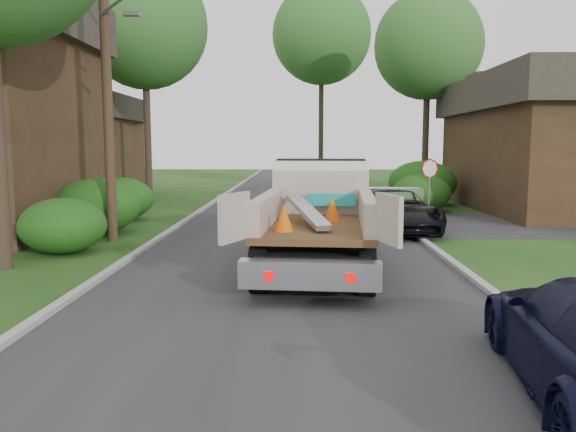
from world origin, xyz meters
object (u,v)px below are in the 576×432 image
(black_pickup, at_px, (394,210))
(tree_right_far, at_px, (428,45))
(utility_pole, at_px, (107,71))
(house_right, at_px, (575,141))
(tree_center_far, at_px, (322,35))
(tree_left_far, at_px, (144,26))
(flatbed_truck, at_px, (320,206))
(stop_sign, at_px, (429,177))
(house_left_far, at_px, (71,144))

(black_pickup, bearing_deg, tree_right_far, 67.89)
(utility_pole, height_order, house_right, utility_pole)
(utility_pole, xyz_separation_m, tree_center_far, (7.48, 25.02, 5.81))
(house_right, relative_size, tree_left_far, 1.06)
(utility_pole, xyz_separation_m, flatbed_truck, (6.29, -2.91, -3.75))
(stop_sign, bearing_deg, utility_pole, -159.38)
(house_right, bearing_deg, tree_right_far, 132.51)
(tree_center_far, relative_size, black_pickup, 2.80)
(tree_left_far, bearing_deg, tree_center_far, 53.84)
(utility_pole, relative_size, house_left_far, 1.32)
(stop_sign, distance_m, black_pickup, 2.59)
(flatbed_truck, bearing_deg, house_right, 49.05)
(utility_pole, distance_m, house_left_far, 18.93)
(utility_pole, relative_size, tree_left_far, 0.82)
(house_left_far, height_order, tree_left_far, tree_left_far)
(house_left_far, bearing_deg, flatbed_truck, -54.31)
(house_left_far, relative_size, tree_left_far, 0.62)
(tree_right_far, distance_m, black_pickup, 15.42)
(flatbed_truck, relative_size, black_pickup, 1.36)
(black_pickup, bearing_deg, tree_center_far, 88.94)
(tree_right_far, height_order, black_pickup, tree_right_far)
(house_left_far, xyz_separation_m, tree_right_far, (21.00, -2.00, 5.43))
(stop_sign, distance_m, house_right, 9.37)
(house_left_far, relative_size, tree_center_far, 0.52)
(tree_left_far, bearing_deg, utility_pole, -80.46)
(house_left_far, relative_size, black_pickup, 1.45)
(house_left_far, height_order, tree_right_far, tree_right_far)
(stop_sign, height_order, utility_pole, utility_pole)
(stop_sign, bearing_deg, tree_left_far, 147.79)
(tree_left_far, xyz_separation_m, black_pickup, (11.10, -9.74, -8.26))
(tree_right_far, bearing_deg, black_pickup, -107.02)
(house_right, distance_m, tree_center_far, 20.93)
(tree_right_far, height_order, tree_center_far, tree_center_far)
(house_right, xyz_separation_m, flatbed_truck, (-12.19, -11.93, -1.74))
(tree_left_far, relative_size, flatbed_truck, 1.72)
(tree_left_far, relative_size, tree_center_far, 0.84)
(stop_sign, distance_m, utility_pole, 11.91)
(house_right, distance_m, black_pickup, 11.82)
(house_right, height_order, black_pickup, house_right)
(tree_left_far, height_order, black_pickup, tree_left_far)
(house_right, height_order, tree_center_far, tree_center_far)
(tree_center_far, distance_m, black_pickup, 25.00)
(tree_center_far, xyz_separation_m, flatbed_truck, (-1.19, -27.93, -9.56))
(utility_pole, distance_m, flatbed_truck, 7.88)
(stop_sign, bearing_deg, tree_right_far, 78.19)
(tree_left_far, height_order, flatbed_truck, tree_left_far)
(tree_right_far, relative_size, flatbed_truck, 1.62)
(house_right, bearing_deg, utility_pole, -153.99)
(stop_sign, relative_size, tree_center_far, 0.17)
(tree_left_far, distance_m, tree_right_far, 15.31)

